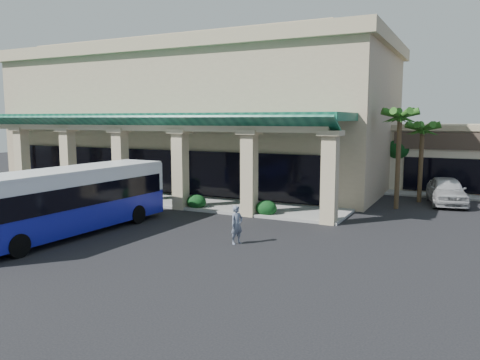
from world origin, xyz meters
The scene contains 9 objects.
ground centered at (0.00, 0.00, 0.00)m, with size 110.00×110.00×0.00m, color black.
main_building centered at (-8.00, 16.00, 5.67)m, with size 30.80×14.80×11.35m, color tan, non-canonical shape.
arcade centered at (-8.00, 6.80, 2.85)m, with size 30.00×6.20×5.70m, color #0D4E39, non-canonical shape.
palm_0 centered at (8.50, 11.00, 3.30)m, with size 2.40×2.40×6.60m, color #215316, non-canonical shape.
palm_1 centered at (9.50, 14.00, 2.90)m, with size 2.40×2.40×5.80m, color #215316, non-canonical shape.
broadleaf_tree centered at (7.50, 19.00, 2.41)m, with size 2.60×2.60×4.81m, color black, non-canonical shape.
transit_bus centered at (-4.11, -2.24, 1.54)m, with size 2.56×11.01×3.07m, color #181DA4, non-canonical shape.
pedestrian centered at (3.52, -0.33, 0.84)m, with size 0.61×0.40×1.67m, color slate.
car_silver centered at (11.10, 13.91, 0.87)m, with size 2.05×5.10×1.74m, color silver.
Camera 1 is at (12.32, -17.82, 5.33)m, focal length 35.00 mm.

